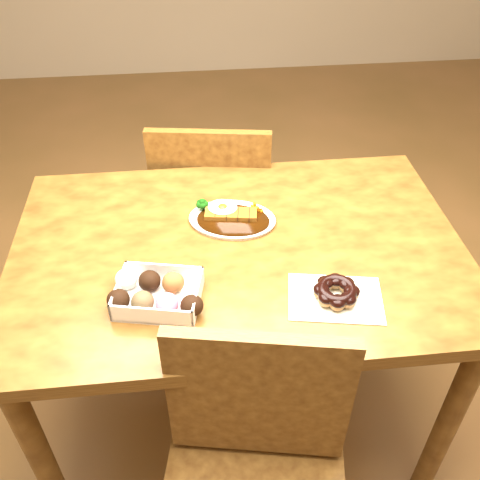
{
  "coord_description": "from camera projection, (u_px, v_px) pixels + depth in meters",
  "views": [
    {
      "loc": [
        -0.11,
        -1.07,
        1.67
      ],
      "look_at": [
        -0.0,
        -0.05,
        0.81
      ],
      "focal_mm": 40.0,
      "sensor_mm": 36.0,
      "label": 1
    }
  ],
  "objects": [
    {
      "name": "ground",
      "position": [
        239.0,
        405.0,
        1.9
      ],
      "size": [
        6.0,
        6.0,
        0.0
      ],
      "primitive_type": "plane",
      "color": "brown",
      "rests_on": "ground"
    },
    {
      "name": "pon_de_ring",
      "position": [
        336.0,
        292.0,
        1.26
      ],
      "size": [
        0.25,
        0.19,
        0.04
      ],
      "rotation": [
        0.0,
        0.0,
        -0.18
      ],
      "color": "silver",
      "rests_on": "table"
    },
    {
      "name": "donut_box",
      "position": [
        156.0,
        293.0,
        1.25
      ],
      "size": [
        0.23,
        0.19,
        0.06
      ],
      "rotation": [
        0.0,
        0.0,
        -0.21
      ],
      "color": "white",
      "rests_on": "table"
    },
    {
      "name": "katsu_curry_plate",
      "position": [
        231.0,
        217.0,
        1.49
      ],
      "size": [
        0.27,
        0.22,
        0.05
      ],
      "rotation": [
        0.0,
        0.0,
        -0.22
      ],
      "color": "white",
      "rests_on": "table"
    },
    {
      "name": "table",
      "position": [
        238.0,
        273.0,
        1.48
      ],
      "size": [
        1.2,
        0.8,
        0.75
      ],
      "color": "#45240D",
      "rests_on": "ground"
    },
    {
      "name": "chair_far",
      "position": [
        215.0,
        209.0,
        2.0
      ],
      "size": [
        0.48,
        0.48,
        0.87
      ],
      "rotation": [
        0.0,
        0.0,
        2.99
      ],
      "color": "#45240D",
      "rests_on": "ground"
    }
  ]
}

